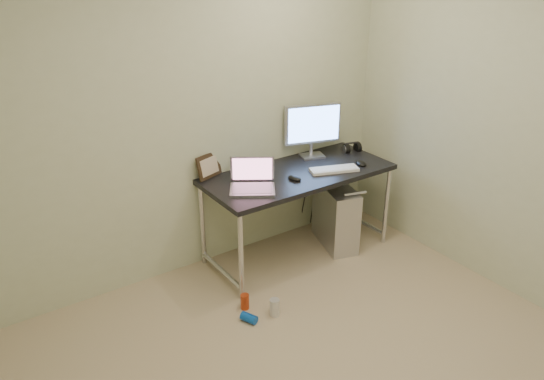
# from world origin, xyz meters

# --- Properties ---
(wall_back) EXTENTS (3.50, 0.02, 2.50)m
(wall_back) POSITION_xyz_m (0.00, 1.75, 1.25)
(wall_back) COLOR beige
(wall_back) RESTS_ON ground
(desk) EXTENTS (1.56, 0.68, 0.75)m
(desk) POSITION_xyz_m (0.74, 1.41, 0.67)
(desk) COLOR black
(desk) RESTS_ON ground
(tower_computer) EXTENTS (0.38, 0.57, 0.59)m
(tower_computer) POSITION_xyz_m (1.11, 1.34, 0.28)
(tower_computer) COLOR #B8B8BD
(tower_computer) RESTS_ON ground
(cable_a) EXTENTS (0.01, 0.16, 0.69)m
(cable_a) POSITION_xyz_m (1.06, 1.70, 0.40)
(cable_a) COLOR black
(cable_a) RESTS_ON ground
(cable_b) EXTENTS (0.02, 0.11, 0.71)m
(cable_b) POSITION_xyz_m (1.15, 1.68, 0.38)
(cable_b) COLOR black
(cable_b) RESTS_ON ground
(can_red) EXTENTS (0.08, 0.08, 0.12)m
(can_red) POSITION_xyz_m (-0.04, 0.99, 0.06)
(can_red) COLOR #B13613
(can_red) RESTS_ON ground
(can_white) EXTENTS (0.08, 0.08, 0.13)m
(can_white) POSITION_xyz_m (0.09, 0.80, 0.07)
(can_white) COLOR silver
(can_white) RESTS_ON ground
(can_blue) EXTENTS (0.11, 0.13, 0.06)m
(can_blue) POSITION_xyz_m (-0.10, 0.84, 0.03)
(can_blue) COLOR blue
(can_blue) RESTS_ON ground
(laptop) EXTENTS (0.43, 0.41, 0.23)m
(laptop) POSITION_xyz_m (0.27, 1.35, 0.80)
(laptop) COLOR silver
(laptop) RESTS_ON desk
(monitor) EXTENTS (0.48, 0.20, 0.47)m
(monitor) POSITION_xyz_m (1.05, 1.63, 1.02)
(monitor) COLOR silver
(monitor) RESTS_ON desk
(keyboard) EXTENTS (0.41, 0.25, 0.02)m
(keyboard) POSITION_xyz_m (0.99, 1.26, 0.76)
(keyboard) COLOR white
(keyboard) RESTS_ON desk
(mouse_right) EXTENTS (0.12, 0.14, 0.04)m
(mouse_right) POSITION_xyz_m (1.27, 1.24, 0.77)
(mouse_right) COLOR black
(mouse_right) RESTS_ON desk
(mouse_left) EXTENTS (0.09, 0.13, 0.04)m
(mouse_left) POSITION_xyz_m (0.62, 1.30, 0.77)
(mouse_left) COLOR black
(mouse_left) RESTS_ON desk
(headphones) EXTENTS (0.17, 0.10, 0.10)m
(headphones) POSITION_xyz_m (1.43, 1.53, 0.78)
(headphones) COLOR black
(headphones) RESTS_ON desk
(picture_frame) EXTENTS (0.25, 0.14, 0.19)m
(picture_frame) POSITION_xyz_m (0.10, 1.72, 0.85)
(picture_frame) COLOR black
(picture_frame) RESTS_ON desk
(webcam) EXTENTS (0.05, 0.04, 0.13)m
(webcam) POSITION_xyz_m (0.30, 1.68, 0.85)
(webcam) COLOR silver
(webcam) RESTS_ON desk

